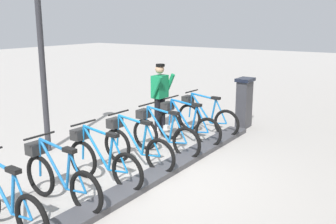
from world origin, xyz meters
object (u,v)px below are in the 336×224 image
object	(u,v)px
payment_kiosk	(244,102)
bike_docked_2	(162,134)
bike_docked_0	(205,116)
bike_docked_6	(4,200)
bike_docked_4	(101,159)
bike_docked_1	(185,124)
bike_docked_5	(58,177)
lamp_post	(39,22)
bike_docked_3	(135,145)
worker_near_rack	(160,94)

from	to	relation	value
payment_kiosk	bike_docked_2	xyz separation A→B (m)	(0.57, 2.86, -0.24)
bike_docked_0	bike_docked_6	world-z (taller)	same
bike_docked_0	bike_docked_4	world-z (taller)	same
bike_docked_1	bike_docked_5	xyz separation A→B (m)	(0.00, 3.64, 0.00)
bike_docked_4	lamp_post	xyz separation A→B (m)	(2.13, -0.63, 2.24)
lamp_post	bike_docked_1	bearing A→B (deg)	-135.43
bike_docked_0	bike_docked_4	distance (m)	3.64
bike_docked_3	bike_docked_5	world-z (taller)	same
bike_docked_2	bike_docked_4	size ratio (longest dim) A/B	1.00
bike_docked_3	bike_docked_6	distance (m)	2.73
bike_docked_0	bike_docked_5	bearing A→B (deg)	90.00
bike_docked_5	lamp_post	distance (m)	3.45
payment_kiosk	bike_docked_3	bearing A→B (deg)	81.37
payment_kiosk	bike_docked_4	world-z (taller)	payment_kiosk
bike_docked_1	bike_docked_3	size ratio (longest dim) A/B	1.00
bike_docked_0	payment_kiosk	bearing A→B (deg)	-118.84
bike_docked_3	lamp_post	xyz separation A→B (m)	(2.13, 0.28, 2.24)
bike_docked_1	bike_docked_5	world-z (taller)	same
bike_docked_1	bike_docked_6	world-z (taller)	same
worker_near_rack	bike_docked_5	bearing A→B (deg)	104.52
worker_near_rack	bike_docked_6	bearing A→B (deg)	102.03
bike_docked_0	bike_docked_3	size ratio (longest dim) A/B	1.00
bike_docked_1	bike_docked_6	distance (m)	4.55
bike_docked_6	bike_docked_3	bearing A→B (deg)	-90.00
bike_docked_3	worker_near_rack	distance (m)	2.68
bike_docked_2	bike_docked_3	bearing A→B (deg)	90.00
bike_docked_2	bike_docked_6	distance (m)	3.64
lamp_post	bike_docked_2	bearing A→B (deg)	-150.83
bike_docked_2	lamp_post	distance (m)	3.31
bike_docked_3	bike_docked_6	bearing A→B (deg)	90.00
bike_docked_2	bike_docked_3	distance (m)	0.91
payment_kiosk	bike_docked_6	size ratio (longest dim) A/B	0.74
bike_docked_6	bike_docked_1	bearing A→B (deg)	-90.00
bike_docked_2	lamp_post	world-z (taller)	lamp_post
bike_docked_6	bike_docked_5	bearing A→B (deg)	-90.00
payment_kiosk	bike_docked_1	xyz separation A→B (m)	(0.57, 1.95, -0.24)
payment_kiosk	bike_docked_5	bearing A→B (deg)	84.15
payment_kiosk	bike_docked_6	world-z (taller)	payment_kiosk
payment_kiosk	bike_docked_5	distance (m)	5.62
payment_kiosk	bike_docked_1	size ratio (longest dim) A/B	0.74
bike_docked_2	bike_docked_6	bearing A→B (deg)	90.00
bike_docked_6	bike_docked_4	bearing A→B (deg)	-90.00
payment_kiosk	lamp_post	distance (m)	5.26
bike_docked_2	lamp_post	xyz separation A→B (m)	(2.13, 1.19, 2.24)
payment_kiosk	lamp_post	xyz separation A→B (m)	(2.70, 4.04, 2.00)
payment_kiosk	worker_near_rack	bearing A→B (deg)	39.46
bike_docked_3	bike_docked_1	bearing A→B (deg)	-90.00
worker_near_rack	lamp_post	world-z (taller)	lamp_post
bike_docked_0	worker_near_rack	world-z (taller)	worker_near_rack
lamp_post	bike_docked_3	bearing A→B (deg)	-172.54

